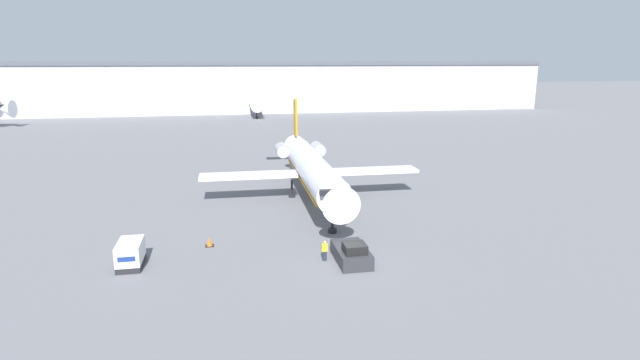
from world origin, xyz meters
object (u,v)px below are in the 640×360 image
Objects in this scene: traffic_cone_left at (209,242)px; airplane_parked_far_left at (254,101)px; airplane_main at (312,167)px; pushback_tug at (351,253)px; worker_near_tug at (325,250)px; luggage_cart at (130,254)px.

airplane_parked_far_left is (10.86, 110.96, 3.17)m from traffic_cone_left.
airplane_main reaches higher than pushback_tug.
pushback_tug is 2.10m from worker_near_tug.
luggage_cart reaches higher than traffic_cone_left.
airplane_parked_far_left is at bearing 89.05° from worker_near_tug.
airplane_parked_far_left is (-0.10, 116.48, 2.87)m from pushback_tug.
traffic_cone_left is 0.02× the size of airplane_parked_far_left.
worker_near_tug is 2.12× the size of traffic_cone_left.
worker_near_tug is at bearing -96.83° from airplane_main.
airplane_main is 18.86m from pushback_tug.
airplane_parked_far_left is (1.92, 115.92, 2.69)m from worker_near_tug.
pushback_tug is at bearing -89.95° from airplane_parked_far_left.
pushback_tug is at bearing -26.69° from traffic_cone_left.
airplane_parked_far_left is at bearing 81.71° from luggage_cart.
airplane_parked_far_left is at bearing 84.41° from traffic_cone_left.
traffic_cone_left is (-8.94, 4.95, -0.48)m from worker_near_tug.
pushback_tug is 5.96× the size of traffic_cone_left.
airplane_main is at bearing 89.56° from pushback_tug.
airplane_main is at bearing -89.86° from airplane_parked_far_left.
luggage_cart is 0.09× the size of airplane_parked_far_left.
luggage_cart is at bearing 173.15° from worker_near_tug.
airplane_parked_far_left is (-0.25, 97.85, -0.10)m from airplane_main.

